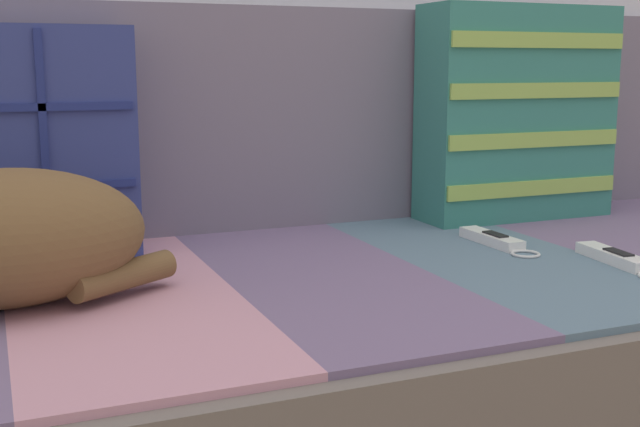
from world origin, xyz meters
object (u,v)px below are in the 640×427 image
at_px(couch, 397,371).
at_px(game_remote_far, 616,258).
at_px(throw_pillow_striped, 517,113).
at_px(game_remote_near, 494,240).

xyz_separation_m(couch, game_remote_far, (0.30, -0.16, 0.20)).
bearing_deg(throw_pillow_striped, couch, -149.14).
bearing_deg(game_remote_far, throw_pillow_striped, 77.49).
height_order(couch, throw_pillow_striped, throw_pillow_striped).
distance_m(throw_pillow_striped, game_remote_far, 0.46).
height_order(game_remote_near, game_remote_far, same).
distance_m(couch, throw_pillow_striped, 0.61).
relative_size(couch, game_remote_far, 9.39).
xyz_separation_m(game_remote_near, game_remote_far, (0.10, -0.19, 0.00)).
height_order(throw_pillow_striped, game_remote_near, throw_pillow_striped).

